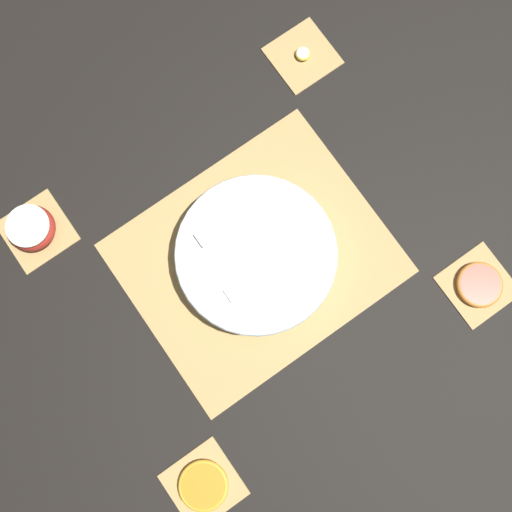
# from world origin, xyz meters

# --- Properties ---
(ground_plane) EXTENTS (6.00, 6.00, 0.00)m
(ground_plane) POSITION_xyz_m (0.00, 0.00, 0.00)
(ground_plane) COLOR black
(bamboo_mat_center) EXTENTS (0.49, 0.40, 0.01)m
(bamboo_mat_center) POSITION_xyz_m (-0.00, 0.00, 0.00)
(bamboo_mat_center) COLOR tan
(bamboo_mat_center) RESTS_ON ground_plane
(coaster_mat_near_left) EXTENTS (0.12, 0.12, 0.01)m
(coaster_mat_near_left) POSITION_xyz_m (-0.32, -0.29, 0.00)
(coaster_mat_near_left) COLOR tan
(coaster_mat_near_left) RESTS_ON ground_plane
(coaster_mat_near_right) EXTENTS (0.12, 0.12, 0.01)m
(coaster_mat_near_right) POSITION_xyz_m (0.32, -0.29, 0.00)
(coaster_mat_near_right) COLOR tan
(coaster_mat_near_right) RESTS_ON ground_plane
(coaster_mat_far_left) EXTENTS (0.12, 0.12, 0.01)m
(coaster_mat_far_left) POSITION_xyz_m (-0.32, 0.29, 0.00)
(coaster_mat_far_left) COLOR tan
(coaster_mat_far_left) RESTS_ON ground_plane
(coaster_mat_far_right) EXTENTS (0.12, 0.12, 0.01)m
(coaster_mat_far_right) POSITION_xyz_m (0.32, 0.29, 0.00)
(coaster_mat_far_right) COLOR tan
(coaster_mat_far_right) RESTS_ON ground_plane
(fruit_salad_bowl) EXTENTS (0.30, 0.30, 0.06)m
(fruit_salad_bowl) POSITION_xyz_m (-0.00, -0.00, 0.04)
(fruit_salad_bowl) COLOR silver
(fruit_salad_bowl) RESTS_ON bamboo_mat_center
(apple_half) EXTENTS (0.09, 0.09, 0.05)m
(apple_half) POSITION_xyz_m (-0.32, 0.29, 0.03)
(apple_half) COLOR #B72D23
(apple_half) RESTS_ON coaster_mat_far_left
(orange_slice_whole) EXTENTS (0.09, 0.09, 0.01)m
(orange_slice_whole) POSITION_xyz_m (-0.32, -0.29, 0.01)
(orange_slice_whole) COLOR orange
(orange_slice_whole) RESTS_ON coaster_mat_near_left
(banana_coin_single) EXTENTS (0.03, 0.03, 0.01)m
(banana_coin_single) POSITION_xyz_m (0.32, 0.29, 0.01)
(banana_coin_single) COLOR #F7EFC6
(banana_coin_single) RESTS_ON coaster_mat_far_right
(grapefruit_slice) EXTENTS (0.09, 0.09, 0.01)m
(grapefruit_slice) POSITION_xyz_m (0.32, -0.29, 0.01)
(grapefruit_slice) COLOR red
(grapefruit_slice) RESTS_ON coaster_mat_near_right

